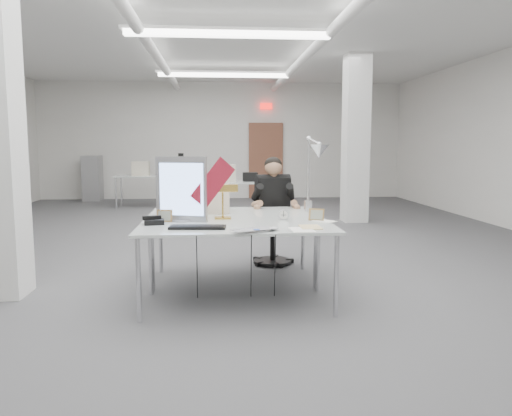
# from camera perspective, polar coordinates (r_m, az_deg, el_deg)

# --- Properties ---
(room_shell) EXTENTS (10.04, 14.04, 3.24)m
(room_shell) POSITION_cam_1_polar(r_m,az_deg,el_deg) (7.15, -2.82, 8.88)
(room_shell) COLOR #4A4A4C
(room_shell) RESTS_ON ground
(desk_main) EXTENTS (1.80, 0.90, 0.02)m
(desk_main) POSITION_cam_1_polar(r_m,az_deg,el_deg) (4.57, -2.20, -2.15)
(desk_main) COLOR silver
(desk_main) RESTS_ON room_shell
(desk_second) EXTENTS (1.80, 0.90, 0.02)m
(desk_second) POSITION_cam_1_polar(r_m,az_deg,el_deg) (5.46, -2.59, -0.62)
(desk_second) COLOR silver
(desk_second) RESTS_ON room_shell
(bg_desk_a) EXTENTS (1.60, 0.80, 0.02)m
(bg_desk_a) POSITION_cam_1_polar(r_m,az_deg,el_deg) (10.04, -2.34, 2.96)
(bg_desk_a) COLOR silver
(bg_desk_a) RESTS_ON room_shell
(bg_desk_b) EXTENTS (1.60, 0.80, 0.02)m
(bg_desk_b) POSITION_cam_1_polar(r_m,az_deg,el_deg) (12.34, -12.08, 3.59)
(bg_desk_b) COLOR silver
(bg_desk_b) RESTS_ON room_shell
(filing_cabinet) EXTENTS (0.45, 0.55, 1.20)m
(filing_cabinet) POSITION_cam_1_polar(r_m,az_deg,el_deg) (14.08, -18.18, 3.24)
(filing_cabinet) COLOR gray
(filing_cabinet) RESTS_ON room_shell
(office_chair) EXTENTS (0.63, 0.63, 1.12)m
(office_chair) POSITION_cam_1_polar(r_m,az_deg,el_deg) (6.22, 1.91, -1.34)
(office_chair) COLOR black
(office_chair) RESTS_ON room_shell
(seated_person) EXTENTS (0.52, 0.62, 0.83)m
(seated_person) POSITION_cam_1_polar(r_m,az_deg,el_deg) (6.13, 1.97, 1.72)
(seated_person) COLOR black
(seated_person) RESTS_ON office_chair
(monitor) EXTENTS (0.50, 0.20, 0.62)m
(monitor) POSITION_cam_1_polar(r_m,az_deg,el_deg) (4.82, -8.51, 2.15)
(monitor) COLOR #A2A2A6
(monitor) RESTS_ON desk_main
(pennant) EXTENTS (0.43, 0.18, 0.49)m
(pennant) POSITION_cam_1_polar(r_m,az_deg,el_deg) (4.77, -4.93, 2.90)
(pennant) COLOR maroon
(pennant) RESTS_ON monitor
(keyboard) EXTENTS (0.51, 0.21, 0.02)m
(keyboard) POSITION_cam_1_polar(r_m,az_deg,el_deg) (4.42, -6.71, -2.19)
(keyboard) COLOR black
(keyboard) RESTS_ON desk_main
(laptop) EXTENTS (0.44, 0.37, 0.03)m
(laptop) POSITION_cam_1_polar(r_m,az_deg,el_deg) (4.17, 0.08, -2.68)
(laptop) COLOR #A9A9AD
(laptop) RESTS_ON desk_main
(mouse) EXTENTS (0.09, 0.07, 0.03)m
(mouse) POSITION_cam_1_polar(r_m,az_deg,el_deg) (4.30, 2.06, -2.35)
(mouse) COLOR #ACACB1
(mouse) RESTS_ON desk_main
(bankers_lamp) EXTENTS (0.27, 0.11, 0.30)m
(bankers_lamp) POSITION_cam_1_polar(r_m,az_deg,el_deg) (4.96, -3.83, 0.48)
(bankers_lamp) COLOR #C5873D
(bankers_lamp) RESTS_ON desk_main
(desk_phone) EXTENTS (0.20, 0.19, 0.04)m
(desk_phone) POSITION_cam_1_polar(r_m,az_deg,el_deg) (4.72, -11.57, -1.56)
(desk_phone) COLOR black
(desk_phone) RESTS_ON desk_main
(picture_frame_left) EXTENTS (0.15, 0.06, 0.12)m
(picture_frame_left) POSITION_cam_1_polar(r_m,az_deg,el_deg) (4.85, -10.42, -0.87)
(picture_frame_left) COLOR #A47B46
(picture_frame_left) RESTS_ON desk_main
(picture_frame_right) EXTENTS (0.15, 0.10, 0.12)m
(picture_frame_right) POSITION_cam_1_polar(r_m,az_deg,el_deg) (4.88, 6.92, -0.76)
(picture_frame_right) COLOR #A77F48
(picture_frame_right) RESTS_ON desk_main
(desk_clock) EXTENTS (0.10, 0.03, 0.10)m
(desk_clock) POSITION_cam_1_polar(r_m,az_deg,el_deg) (4.90, 3.14, -0.78)
(desk_clock) COLOR silver
(desk_clock) RESTS_ON desk_main
(paper_stack_a) EXTENTS (0.21, 0.29, 0.01)m
(paper_stack_a) POSITION_cam_1_polar(r_m,az_deg,el_deg) (4.33, 5.25, -2.49)
(paper_stack_a) COLOR white
(paper_stack_a) RESTS_ON desk_main
(paper_stack_b) EXTENTS (0.18, 0.25, 0.01)m
(paper_stack_b) POSITION_cam_1_polar(r_m,az_deg,el_deg) (4.47, 6.22, -2.18)
(paper_stack_b) COLOR #D6BA80
(paper_stack_b) RESTS_ON desk_main
(paper_stack_c) EXTENTS (0.24, 0.25, 0.01)m
(paper_stack_c) POSITION_cam_1_polar(r_m,az_deg,el_deg) (4.84, 7.82, -1.49)
(paper_stack_c) COLOR white
(paper_stack_c) RESTS_ON desk_main
(beige_monitor) EXTENTS (0.43, 0.41, 0.40)m
(beige_monitor) POSITION_cam_1_polar(r_m,az_deg,el_deg) (5.48, -5.30, 1.63)
(beige_monitor) COLOR beige
(beige_monitor) RESTS_ON desk_second
(architect_lamp) EXTENTS (0.28, 0.67, 0.84)m
(architect_lamp) POSITION_cam_1_polar(r_m,az_deg,el_deg) (5.26, 6.51, 3.80)
(architect_lamp) COLOR #B0B0B4
(architect_lamp) RESTS_ON desk_second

